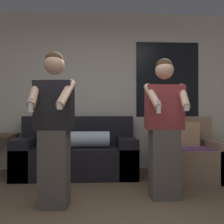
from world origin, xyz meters
name	(u,v)px	position (x,y,z in m)	size (l,w,h in m)	color
wall_back	(103,91)	(0.02, 2.69, 1.35)	(6.13, 0.07, 2.70)	beige
couch	(77,154)	(-0.39, 2.22, 0.32)	(1.80, 0.88, 0.91)	black
armchair	(187,157)	(1.26, 1.97, 0.31)	(0.93, 0.88, 0.90)	#937A60
side_table	(2,141)	(-1.59, 2.39, 0.52)	(0.43, 0.48, 0.77)	brown
person_left	(54,128)	(-0.50, 0.82, 0.81)	(0.44, 0.49, 1.59)	#56514C
person_right	(164,128)	(0.69, 1.04, 0.79)	(0.48, 0.47, 1.57)	#56514C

